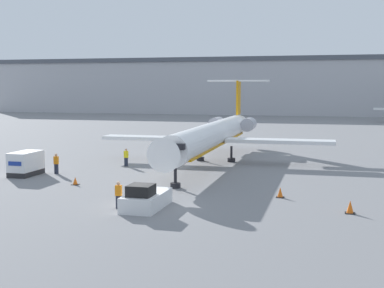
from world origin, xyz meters
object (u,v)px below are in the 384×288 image
pushback_tug (146,199)px  luggage_cart (26,164)px  airplane_main (214,134)px  traffic_cone_left (75,181)px  traffic_cone_mid (350,207)px  traffic_cone_right (280,193)px  worker_on_apron (56,163)px  worker_by_wing (126,157)px  worker_near_tug (119,194)px

pushback_tug → luggage_cart: size_ratio=1.32×
airplane_main → luggage_cart: 18.81m
luggage_cart → traffic_cone_left: luggage_cart is taller
pushback_tug → traffic_cone_mid: size_ratio=5.47×
luggage_cart → traffic_cone_right: 22.87m
worker_on_apron → traffic_cone_right: size_ratio=2.52×
worker_by_wing → traffic_cone_mid: size_ratio=2.16×
worker_near_tug → traffic_cone_right: size_ratio=2.43×
pushback_tug → worker_by_wing: bearing=115.9°
worker_by_wing → traffic_cone_right: bearing=-34.4°
pushback_tug → luggage_cart: bearing=147.4°
worker_by_wing → worker_on_apron: (-4.32, -5.88, 0.05)m
pushback_tug → traffic_cone_mid: pushback_tug is taller
airplane_main → worker_on_apron: airplane_main is taller
pushback_tug → worker_on_apron: size_ratio=2.42×
worker_by_wing → traffic_cone_right: size_ratio=2.41×
worker_on_apron → traffic_cone_left: worker_on_apron is taller
pushback_tug → luggage_cart: 17.27m
airplane_main → luggage_cart: size_ratio=9.95×
pushback_tug → worker_near_tug: (-1.62, -0.63, 0.32)m
pushback_tug → worker_by_wing: worker_by_wing is taller
worker_by_wing → pushback_tug: bearing=-64.1°
airplane_main → worker_on_apron: 16.27m
worker_on_apron → traffic_cone_left: bearing=-46.9°
luggage_cart → worker_on_apron: size_ratio=1.83×
pushback_tug → traffic_cone_left: bearing=142.6°
airplane_main → traffic_cone_mid: (12.98, -19.56, -2.54)m
airplane_main → pushback_tug: (0.32, -21.47, -2.32)m
luggage_cart → worker_near_tug: bearing=-37.5°
pushback_tug → worker_near_tug: bearing=-158.7°
airplane_main → traffic_cone_mid: 23.61m
traffic_cone_left → worker_near_tug: bearing=-46.3°
traffic_cone_left → worker_by_wing: bearing=89.0°
traffic_cone_right → luggage_cart: bearing=170.7°
pushback_tug → traffic_cone_left: size_ratio=7.23×
airplane_main → traffic_cone_right: size_ratio=45.84×
worker_near_tug → worker_on_apron: 15.67m
airplane_main → worker_near_tug: bearing=-93.4°
airplane_main → pushback_tug: size_ratio=7.51×
airplane_main → pushback_tug: 21.60m
worker_on_apron → traffic_cone_left: 6.10m
worker_near_tug → worker_by_wing: size_ratio=1.01×
traffic_cone_right → traffic_cone_mid: (4.64, -3.69, 0.04)m
worker_near_tug → traffic_cone_mid: size_ratio=2.18×
worker_near_tug → worker_by_wing: (-6.45, 17.26, -0.01)m
luggage_cart → traffic_cone_left: (6.29, -2.99, -0.76)m
luggage_cart → worker_near_tug: 16.31m
worker_near_tug → luggage_cart: bearing=142.5°
airplane_main → worker_by_wing: airplane_main is taller
worker_near_tug → traffic_cone_left: size_ratio=2.88×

